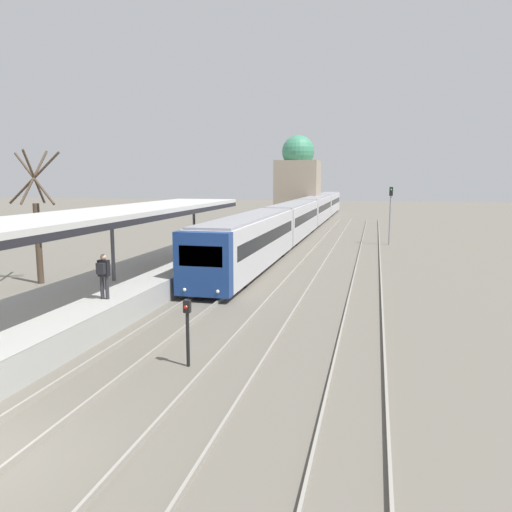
# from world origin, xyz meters

# --- Properties ---
(track_middle_line) EXTENTS (1.51, 120.00, 0.15)m
(track_middle_line) POSITION_xyz_m (3.46, 0.00, 0.07)
(track_middle_line) COLOR gray
(track_middle_line) RESTS_ON ground_plane
(platform_canopy) EXTENTS (4.00, 24.90, 3.05)m
(platform_canopy) POSITION_xyz_m (-3.69, 12.13, 3.91)
(platform_canopy) COLOR beige
(platform_canopy) RESTS_ON station_platform
(person_on_platform) EXTENTS (0.40, 0.40, 1.66)m
(person_on_platform) POSITION_xyz_m (-2.35, 8.97, 1.96)
(person_on_platform) COLOR #2D2D33
(person_on_platform) RESTS_ON station_platform
(train_near) EXTENTS (2.54, 66.00, 3.21)m
(train_near) POSITION_xyz_m (0.00, 45.87, 1.78)
(train_near) COLOR navy
(train_near) RESTS_ON ground_plane
(signal_post_near) EXTENTS (0.20, 0.21, 1.96)m
(signal_post_near) POSITION_xyz_m (2.12, 5.80, 1.21)
(signal_post_near) COLOR black
(signal_post_near) RESTS_ON ground_plane
(signal_mast_far) EXTENTS (0.28, 0.29, 4.71)m
(signal_mast_far) POSITION_xyz_m (8.41, 34.94, 2.98)
(signal_mast_far) COLOR gray
(signal_mast_far) RESTS_ON ground_plane
(distant_domed_building) EXTENTS (5.58, 5.58, 11.08)m
(distant_domed_building) POSITION_xyz_m (-3.01, 59.76, 5.12)
(distant_domed_building) COLOR gray
(distant_domed_building) RESTS_ON ground_plane
(bare_tree_background) EXTENTS (3.09, 1.93, 6.78)m
(bare_tree_background) POSITION_xyz_m (-9.51, 14.93, 3.16)
(bare_tree_background) COLOR #4C3D2D
(bare_tree_background) RESTS_ON ground_plane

